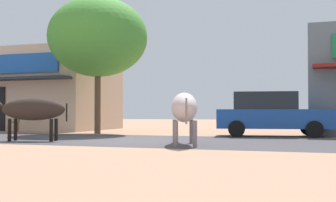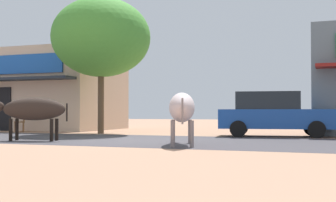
# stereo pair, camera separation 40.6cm
# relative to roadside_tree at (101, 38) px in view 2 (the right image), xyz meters

# --- Properties ---
(ground) EXTENTS (80.00, 80.00, 0.00)m
(ground) POSITION_rel_roadside_tree_xyz_m (3.06, -3.52, -4.04)
(ground) COLOR tan
(asphalt_road) EXTENTS (72.00, 5.68, 0.00)m
(asphalt_road) POSITION_rel_roadside_tree_xyz_m (3.06, -3.52, -4.04)
(asphalt_road) COLOR #413D42
(asphalt_road) RESTS_ON ground
(storefront_left_cafe) EXTENTS (8.76, 6.02, 4.07)m
(storefront_left_cafe) POSITION_rel_roadside_tree_xyz_m (-5.93, 3.40, -2.00)
(storefront_left_cafe) COLOR beige
(storefront_left_cafe) RESTS_ON ground
(roadside_tree) EXTENTS (4.17, 4.17, 5.72)m
(roadside_tree) POSITION_rel_roadside_tree_xyz_m (0.00, 0.00, 0.00)
(roadside_tree) COLOR brown
(roadside_tree) RESTS_ON ground
(parked_hatchback_car) EXTENTS (4.31, 2.27, 1.64)m
(parked_hatchback_car) POSITION_rel_roadside_tree_xyz_m (7.10, 0.15, -3.20)
(parked_hatchback_car) COLOR #1B4799
(parked_hatchback_car) RESTS_ON ground
(cow_near_brown) EXTENTS (2.61, 1.04, 1.34)m
(cow_near_brown) POSITION_rel_roadside_tree_xyz_m (0.28, -4.98, -3.07)
(cow_near_brown) COLOR #31261F
(cow_near_brown) RESTS_ON ground
(cow_far_dark) EXTENTS (1.40, 2.82, 1.42)m
(cow_far_dark) POSITION_rel_roadside_tree_xyz_m (5.30, -5.12, -3.03)
(cow_far_dark) COLOR beige
(cow_far_dark) RESTS_ON ground
(cafe_chair_near_tree) EXTENTS (0.62, 0.62, 0.92)m
(cafe_chair_near_tree) POSITION_rel_roadside_tree_xyz_m (-4.12, 0.08, -3.53)
(cafe_chair_near_tree) COLOR brown
(cafe_chair_near_tree) RESTS_ON ground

